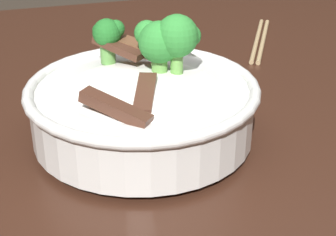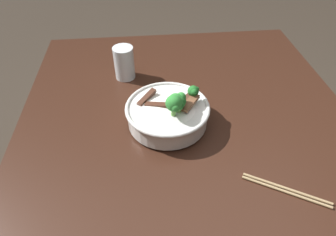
{
  "view_description": "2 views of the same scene",
  "coord_description": "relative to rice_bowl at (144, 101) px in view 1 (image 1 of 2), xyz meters",
  "views": [
    {
      "loc": [
        -0.28,
        -0.56,
        1.12
      ],
      "look_at": [
        -0.13,
        -0.07,
        0.85
      ],
      "focal_mm": 57.24,
      "sensor_mm": 36.0,
      "label": 1
    },
    {
      "loc": [
        0.49,
        -0.13,
        1.44
      ],
      "look_at": [
        -0.11,
        -0.07,
        0.89
      ],
      "focal_mm": 31.6,
      "sensor_mm": 36.0,
      "label": 2
    }
  ],
  "objects": [
    {
      "name": "rice_bowl",
      "position": [
        0.0,
        0.0,
        0.0
      ],
      "size": [
        0.25,
        0.25,
        0.13
      ],
      "color": "white",
      "rests_on": "dining_table"
    },
    {
      "name": "dining_table",
      "position": [
        0.16,
        0.06,
        -0.14
      ],
      "size": [
        1.48,
        1.03,
        0.83
      ],
      "color": "#381E14",
      "rests_on": "ground"
    },
    {
      "name": "chopsticks_pair",
      "position": [
        0.26,
        0.26,
        -0.04
      ],
      "size": [
        0.12,
        0.19,
        0.01
      ],
      "color": "tan",
      "rests_on": "dining_table"
    }
  ]
}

